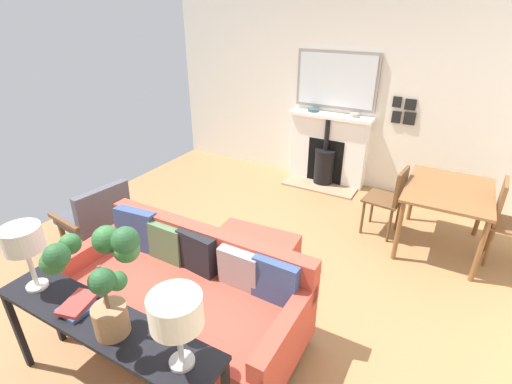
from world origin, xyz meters
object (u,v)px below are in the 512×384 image
dining_chair_near_fireplace (391,196)px  dining_chair_by_back_wall (506,217)px  table_lamp_near_end (23,241)px  table_lamp_far_end (176,313)px  mantel_bowl_far (355,115)px  console_table (104,331)px  ottoman (254,252)px  armchair_accent (97,213)px  fireplace (327,152)px  book_stack (78,305)px  sofa (185,294)px  mantel_bowl_near (313,110)px  dining_table (448,196)px  potted_plant (103,272)px

dining_chair_near_fireplace → dining_chair_by_back_wall: bearing=90.7°
table_lamp_near_end → table_lamp_far_end: 1.26m
mantel_bowl_far → dining_chair_by_back_wall: size_ratio=0.14×
console_table → dining_chair_near_fireplace: size_ratio=1.98×
ottoman → table_lamp_near_end: 2.03m
mantel_bowl_far → table_lamp_far_end: bearing=3.9°
ottoman → table_lamp_near_end: (1.67, -0.76, 0.86)m
armchair_accent → mantel_bowl_far: bearing=147.9°
console_table → dining_chair_by_back_wall: 3.83m
fireplace → ottoman: 2.48m
book_stack → table_lamp_near_end: bearing=-90.3°
fireplace → sofa: 3.39m
mantel_bowl_far → table_lamp_far_end: 4.18m
mantel_bowl_far → sofa: 3.51m
sofa → book_stack: size_ratio=7.47×
fireplace → mantel_bowl_near: mantel_bowl_near is taller
table_lamp_far_end → armchair_accent: bearing=-118.8°
console_table → dining_table: size_ratio=1.59×
sofa → armchair_accent: (-0.43, -1.52, 0.12)m
mantel_bowl_near → ottoman: bearing=9.2°
ottoman → potted_plant: 1.92m
mantel_bowl_far → book_stack: mantel_bowl_far is taller
console_table → armchair_accent: bearing=-127.9°
fireplace → dining_chair_near_fireplace: 1.57m
console_table → dining_chair_near_fireplace: dining_chair_near_fireplace is taller
mantel_bowl_far → table_lamp_far_end: table_lamp_far_end is taller
potted_plant → dining_chair_near_fireplace: (-3.08, 1.01, -0.66)m
armchair_accent → book_stack: armchair_accent is taller
sofa → fireplace: bearing=179.9°
ottoman → armchair_accent: armchair_accent is taller
book_stack → table_lamp_far_end: bearing=90.2°
dining_chair_by_back_wall → dining_table: bearing=-89.6°
console_table → dining_chair_near_fireplace: 3.28m
mantel_bowl_far → sofa: bearing=-5.8°
armchair_accent → dining_chair_by_back_wall: size_ratio=0.89×
potted_plant → book_stack: size_ratio=2.70×
sofa → dining_table: sofa is taller
table_lamp_near_end → dining_chair_near_fireplace: (-3.07, 1.78, -0.60)m
table_lamp_near_end → dining_chair_near_fireplace: table_lamp_near_end is taller
mantel_bowl_far → table_lamp_far_end: (4.17, 0.29, 0.00)m
fireplace → armchair_accent: size_ratio=1.49×
fireplace → table_lamp_far_end: table_lamp_far_end is taller
console_table → book_stack: book_stack is taller
dining_table → dining_chair_by_back_wall: 0.57m
fireplace → table_lamp_near_end: (4.14, -0.64, 0.63)m
table_lamp_far_end → dining_chair_near_fireplace: table_lamp_far_end is taller
mantel_bowl_near → console_table: 4.20m
potted_plant → book_stack: potted_plant is taller
table_lamp_near_end → console_table: bearing=90.0°
table_lamp_near_end → table_lamp_far_end: bearing=90.0°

